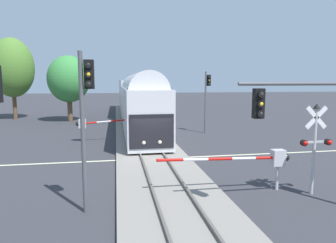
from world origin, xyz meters
TOP-DOWN VIEW (x-y plane):
  - ground_plane at (0.00, 0.00)m, footprint 220.00×220.00m
  - road_centre_stripe at (0.00, 0.00)m, footprint 44.00×0.20m
  - railway_track at (0.00, 0.00)m, footprint 4.40×80.00m
  - commuter_train at (0.00, 18.11)m, footprint 3.04×38.89m
  - crossing_gate_near at (4.12, -6.23)m, footprint 5.90×0.40m
  - crossing_signal_mast at (5.99, -6.97)m, footprint 1.36×0.44m
  - crossing_gate_far at (-4.07, 6.23)m, footprint 6.11×0.40m
  - traffic_signal_near_right at (5.20, -8.70)m, footprint 5.31×0.38m
  - traffic_signal_median at (-3.18, -7.20)m, footprint 0.53×0.38m
  - traffic_signal_far_side at (6.10, 8.53)m, footprint 0.53×0.38m
  - pine_left_background at (-14.81, 22.72)m, footprint 5.22×5.22m
  - oak_behind_train at (-7.60, 19.34)m, footprint 4.90×4.90m

SIDE VIEW (x-z plane):
  - ground_plane at x=0.00m, z-range 0.00..0.00m
  - road_centre_stripe at x=0.00m, z-range 0.00..0.01m
  - railway_track at x=0.00m, z-range -0.06..0.26m
  - crossing_gate_near at x=4.12m, z-range 0.50..2.30m
  - crossing_gate_far at x=-4.07m, z-range 0.49..2.38m
  - crossing_signal_mast at x=5.99m, z-range 0.43..4.28m
  - commuter_train at x=0.00m, z-range 0.21..5.37m
  - traffic_signal_near_right at x=5.20m, z-range 1.26..6.17m
  - traffic_signal_far_side at x=6.10m, z-range 0.96..6.61m
  - traffic_signal_median at x=-3.18m, z-range 0.98..6.76m
  - oak_behind_train at x=-7.60m, z-range 1.12..8.92m
  - pine_left_background at x=-14.81m, z-range 1.37..11.52m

